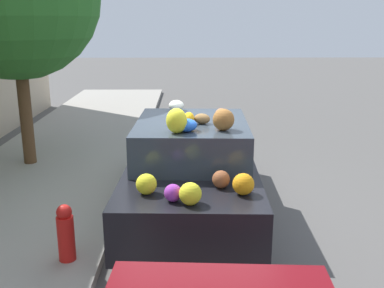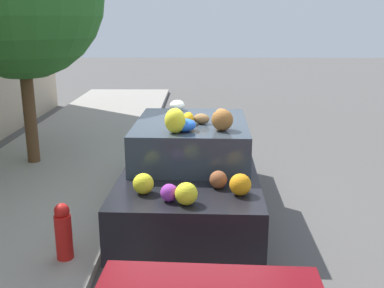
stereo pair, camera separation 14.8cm
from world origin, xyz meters
name	(u,v)px [view 2 (the right image)]	position (x,y,z in m)	size (l,w,h in m)	color
ground_plane	(192,213)	(0.00, 0.00, 0.00)	(60.00, 60.00, 0.00)	#565451
sidewalk_curb	(18,208)	(0.00, 2.70, 0.07)	(24.00, 3.20, 0.13)	#9E998E
fire_hydrant	(63,232)	(-1.60, 1.49, 0.48)	(0.20, 0.20, 0.70)	red
art_car	(192,168)	(-0.06, -0.01, 0.76)	(4.31, 1.92, 1.82)	black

